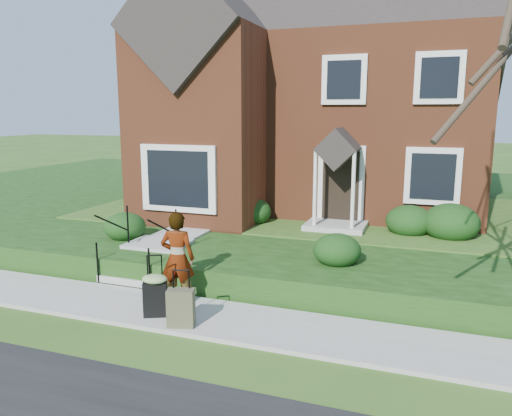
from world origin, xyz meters
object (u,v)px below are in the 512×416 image
at_px(front_steps, 148,256).
at_px(suitcase_olive, 181,308).
at_px(woman, 178,258).
at_px(suitcase_black, 155,293).

xyz_separation_m(front_steps, suitcase_olive, (2.14, -2.40, -0.06)).
xyz_separation_m(woman, suitcase_black, (-0.10, -0.70, -0.47)).
height_order(woman, suitcase_olive, woman).
bearing_deg(front_steps, suitcase_olive, -48.28).
distance_m(woman, suitcase_olive, 1.24).
relative_size(front_steps, suitcase_olive, 2.01).
bearing_deg(woman, front_steps, -53.50).
bearing_deg(suitcase_black, suitcase_olive, -45.38).
relative_size(woman, suitcase_black, 1.59).
distance_m(front_steps, suitcase_black, 2.62).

